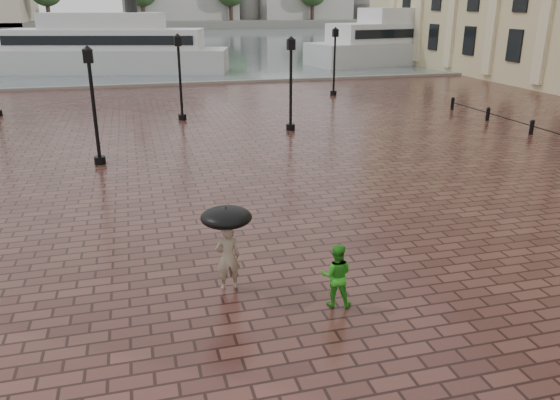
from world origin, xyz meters
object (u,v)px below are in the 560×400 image
object	(u,v)px
street_lamps	(188,77)
child_pedestrian	(336,275)
ferry_near	(106,48)
ferry_far	(411,40)
adult_pedestrian	(228,257)

from	to	relation	value
street_lamps	child_pedestrian	distance (m)	20.22
street_lamps	ferry_near	xyz separation A→B (m)	(-4.91, 24.55, -0.15)
street_lamps	ferry_near	bearing A→B (deg)	101.30
ferry_far	adult_pedestrian	bearing A→B (deg)	-133.51
adult_pedestrian	street_lamps	bearing A→B (deg)	-96.85
adult_pedestrian	ferry_far	distance (m)	52.68
ferry_near	ferry_far	world-z (taller)	ferry_far
child_pedestrian	adult_pedestrian	bearing A→B (deg)	-12.14
street_lamps	ferry_near	distance (m)	25.04
adult_pedestrian	ferry_near	size ratio (longest dim) A/B	0.07
child_pedestrian	ferry_far	bearing A→B (deg)	-99.21
child_pedestrian	ferry_near	bearing A→B (deg)	-62.58
street_lamps	adult_pedestrian	bearing A→B (deg)	-93.75
street_lamps	ferry_near	world-z (taller)	ferry_near
adult_pedestrian	child_pedestrian	xyz separation A→B (m)	(2.04, -1.29, -0.06)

